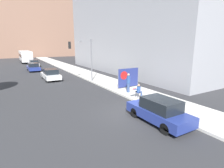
{
  "coord_description": "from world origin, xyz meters",
  "views": [
    {
      "loc": [
        -7.16,
        -9.07,
        4.67
      ],
      "look_at": [
        0.87,
        4.55,
        1.1
      ],
      "focal_mm": 28.0,
      "sensor_mm": 36.0,
      "label": 1
    }
  ],
  "objects_px": {
    "seated_protester": "(139,90)",
    "city_bus_on_road": "(25,56)",
    "car_on_road_midblock": "(33,67)",
    "car_on_road_nearest": "(51,74)",
    "protest_banner": "(128,78)",
    "car_on_road_distant": "(34,63)",
    "jogger_on_sidewalk": "(128,83)",
    "traffic_light_pole": "(83,53)",
    "parked_car_curbside": "(159,111)"
  },
  "relations": [
    {
      "from": "parked_car_curbside",
      "to": "car_on_road_midblock",
      "type": "relative_size",
      "value": 0.89
    },
    {
      "from": "parked_car_curbside",
      "to": "car_on_road_nearest",
      "type": "bearing_deg",
      "value": 99.24
    },
    {
      "from": "traffic_light_pole",
      "to": "car_on_road_distant",
      "type": "distance_m",
      "value": 20.87
    },
    {
      "from": "seated_protester",
      "to": "car_on_road_midblock",
      "type": "bearing_deg",
      "value": 106.34
    },
    {
      "from": "seated_protester",
      "to": "parked_car_curbside",
      "type": "xyz_separation_m",
      "value": [
        -1.89,
        -4.24,
        -0.05
      ]
    },
    {
      "from": "protest_banner",
      "to": "car_on_road_nearest",
      "type": "xyz_separation_m",
      "value": [
        -6.02,
        9.57,
        -0.52
      ]
    },
    {
      "from": "jogger_on_sidewalk",
      "to": "parked_car_curbside",
      "type": "bearing_deg",
      "value": 32.99
    },
    {
      "from": "seated_protester",
      "to": "car_on_road_nearest",
      "type": "relative_size",
      "value": 0.26
    },
    {
      "from": "traffic_light_pole",
      "to": "car_on_road_nearest",
      "type": "distance_m",
      "value": 5.78
    },
    {
      "from": "seated_protester",
      "to": "city_bus_on_road",
      "type": "xyz_separation_m",
      "value": [
        -5.4,
        41.46,
        0.94
      ]
    },
    {
      "from": "city_bus_on_road",
      "to": "protest_banner",
      "type": "bearing_deg",
      "value": -79.98
    },
    {
      "from": "seated_protester",
      "to": "car_on_road_midblock",
      "type": "height_order",
      "value": "car_on_road_midblock"
    },
    {
      "from": "traffic_light_pole",
      "to": "jogger_on_sidewalk",
      "type": "bearing_deg",
      "value": -77.17
    },
    {
      "from": "car_on_road_midblock",
      "to": "car_on_road_distant",
      "type": "height_order",
      "value": "car_on_road_distant"
    },
    {
      "from": "city_bus_on_road",
      "to": "parked_car_curbside",
      "type": "bearing_deg",
      "value": -85.61
    },
    {
      "from": "parked_car_curbside",
      "to": "city_bus_on_road",
      "type": "relative_size",
      "value": 0.37
    },
    {
      "from": "car_on_road_nearest",
      "to": "car_on_road_midblock",
      "type": "relative_size",
      "value": 0.96
    },
    {
      "from": "traffic_light_pole",
      "to": "car_on_road_nearest",
      "type": "xyz_separation_m",
      "value": [
        -3.29,
        3.75,
        -2.92
      ]
    },
    {
      "from": "protest_banner",
      "to": "car_on_road_distant",
      "type": "xyz_separation_m",
      "value": [
        -6.15,
        26.19,
        -0.52
      ]
    },
    {
      "from": "city_bus_on_road",
      "to": "seated_protester",
      "type": "bearing_deg",
      "value": -82.58
    },
    {
      "from": "jogger_on_sidewalk",
      "to": "traffic_light_pole",
      "type": "distance_m",
      "value": 7.93
    },
    {
      "from": "seated_protester",
      "to": "protest_banner",
      "type": "distance_m",
      "value": 3.71
    },
    {
      "from": "traffic_light_pole",
      "to": "city_bus_on_road",
      "type": "height_order",
      "value": "traffic_light_pole"
    },
    {
      "from": "seated_protester",
      "to": "car_on_road_distant",
      "type": "relative_size",
      "value": 0.26
    },
    {
      "from": "car_on_road_distant",
      "to": "city_bus_on_road",
      "type": "distance_m",
      "value": 11.9
    },
    {
      "from": "car_on_road_nearest",
      "to": "car_on_road_midblock",
      "type": "xyz_separation_m",
      "value": [
        -0.98,
        9.97,
        -0.01
      ]
    },
    {
      "from": "protest_banner",
      "to": "car_on_road_distant",
      "type": "relative_size",
      "value": 0.59
    },
    {
      "from": "traffic_light_pole",
      "to": "car_on_road_distant",
      "type": "xyz_separation_m",
      "value": [
        -3.42,
        20.38,
        -2.92
      ]
    },
    {
      "from": "car_on_road_nearest",
      "to": "car_on_road_midblock",
      "type": "bearing_deg",
      "value": 95.6
    },
    {
      "from": "seated_protester",
      "to": "car_on_road_nearest",
      "type": "bearing_deg",
      "value": 112.33
    },
    {
      "from": "jogger_on_sidewalk",
      "to": "parked_car_curbside",
      "type": "distance_m",
      "value": 6.54
    },
    {
      "from": "jogger_on_sidewalk",
      "to": "parked_car_curbside",
      "type": "height_order",
      "value": "jogger_on_sidewalk"
    },
    {
      "from": "jogger_on_sidewalk",
      "to": "car_on_road_midblock",
      "type": "height_order",
      "value": "jogger_on_sidewalk"
    },
    {
      "from": "seated_protester",
      "to": "jogger_on_sidewalk",
      "type": "height_order",
      "value": "jogger_on_sidewalk"
    },
    {
      "from": "protest_banner",
      "to": "city_bus_on_road",
      "type": "distance_m",
      "value": 38.62
    },
    {
      "from": "seated_protester",
      "to": "traffic_light_pole",
      "type": "distance_m",
      "value": 9.78
    },
    {
      "from": "traffic_light_pole",
      "to": "car_on_road_distant",
      "type": "height_order",
      "value": "traffic_light_pole"
    },
    {
      "from": "seated_protester",
      "to": "city_bus_on_road",
      "type": "distance_m",
      "value": 41.82
    },
    {
      "from": "car_on_road_midblock",
      "to": "car_on_road_distant",
      "type": "xyz_separation_m",
      "value": [
        0.85,
        6.66,
        0.01
      ]
    },
    {
      "from": "jogger_on_sidewalk",
      "to": "car_on_road_distant",
      "type": "relative_size",
      "value": 0.41
    },
    {
      "from": "seated_protester",
      "to": "car_on_road_midblock",
      "type": "relative_size",
      "value": 0.25
    },
    {
      "from": "seated_protester",
      "to": "jogger_on_sidewalk",
      "type": "distance_m",
      "value": 1.96
    },
    {
      "from": "car_on_road_nearest",
      "to": "city_bus_on_road",
      "type": "distance_m",
      "value": 28.49
    },
    {
      "from": "protest_banner",
      "to": "traffic_light_pole",
      "type": "xyz_separation_m",
      "value": [
        -2.73,
        5.82,
        2.4
      ]
    },
    {
      "from": "jogger_on_sidewalk",
      "to": "car_on_road_nearest",
      "type": "relative_size",
      "value": 0.4
    },
    {
      "from": "car_on_road_midblock",
      "to": "city_bus_on_road",
      "type": "height_order",
      "value": "city_bus_on_road"
    },
    {
      "from": "jogger_on_sidewalk",
      "to": "car_on_road_midblock",
      "type": "distance_m",
      "value": 21.86
    },
    {
      "from": "protest_banner",
      "to": "parked_car_curbside",
      "type": "relative_size",
      "value": 0.63
    },
    {
      "from": "seated_protester",
      "to": "protest_banner",
      "type": "height_order",
      "value": "protest_banner"
    },
    {
      "from": "car_on_road_nearest",
      "to": "car_on_road_distant",
      "type": "distance_m",
      "value": 16.63
    }
  ]
}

